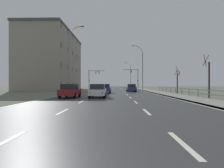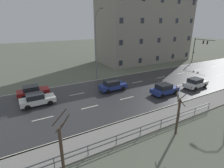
{
  "view_description": "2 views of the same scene",
  "coord_description": "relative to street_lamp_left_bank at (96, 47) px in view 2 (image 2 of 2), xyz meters",
  "views": [
    {
      "loc": [
        0.6,
        -2.72,
        1.56
      ],
      "look_at": [
        -0.69,
        69.62,
        1.6
      ],
      "focal_mm": 29.28,
      "sensor_mm": 36.0,
      "label": 1
    },
    {
      "loc": [
        20.09,
        16.59,
        9.72
      ],
      "look_at": [
        0.0,
        28.02,
        1.5
      ],
      "focal_mm": 27.92,
      "sensor_mm": 36.0,
      "label": 2
    }
  ],
  "objects": [
    {
      "name": "ground_plane",
      "position": [
        7.42,
        18.87,
        -5.8
      ],
      "size": [
        160.0,
        160.0,
        0.12
      ],
      "color": "#5B6051"
    },
    {
      "name": "guardrail",
      "position": [
        17.27,
        -8.82,
        -5.03
      ],
      "size": [
        0.07,
        30.21,
        1.0
      ],
      "color": "#515459",
      "rests_on": "ground"
    },
    {
      "name": "street_lamp_left_bank",
      "position": [
        0.0,
        0.0,
        0.0
      ],
      "size": [
        2.81,
        0.24,
        11.79
      ],
      "color": "slate",
      "rests_on": "ground"
    },
    {
      "name": "traffic_signal_left",
      "position": [
        0.76,
        26.82,
        -1.55
      ],
      "size": [
        5.1,
        0.36,
        6.1
      ],
      "color": "#38383A",
      "rests_on": "ground"
    },
    {
      "name": "car_mid_centre",
      "position": [
        11.73,
        11.39,
        -4.93
      ],
      "size": [
        1.99,
        4.18,
        1.57
      ],
      "rotation": [
        0.0,
        0.0,
        0.05
      ],
      "color": "silver",
      "rests_on": "ground"
    },
    {
      "name": "car_near_left",
      "position": [
        11.27,
        5.24,
        -4.93
      ],
      "size": [
        1.89,
        4.13,
        1.57
      ],
      "rotation": [
        0.0,
        0.0,
        0.02
      ],
      "color": "navy",
      "rests_on": "ground"
    },
    {
      "name": "car_near_right",
      "position": [
        6.02,
        -10.91,
        -4.93
      ],
      "size": [
        1.86,
        4.11,
        1.57
      ],
      "rotation": [
        0.0,
        0.0,
        0.01
      ],
      "color": "silver",
      "rests_on": "ground"
    },
    {
      "name": "car_far_left",
      "position": [
        6.29,
        -0.37,
        -4.93
      ],
      "size": [
        1.88,
        4.12,
        1.57
      ],
      "rotation": [
        0.0,
        0.0,
        -0.01
      ],
      "color": "navy",
      "rests_on": "ground"
    },
    {
      "name": "car_far_right",
      "position": [
        2.85,
        -11.05,
        -4.93
      ],
      "size": [
        1.88,
        4.12,
        1.57
      ],
      "rotation": [
        0.0,
        0.0,
        -0.01
      ],
      "color": "maroon",
      "rests_on": "ground"
    },
    {
      "name": "brick_building",
      "position": [
        -9.05,
        17.96,
        2.0
      ],
      "size": [
        11.0,
        24.11,
        15.46
      ],
      "color": "gray",
      "rests_on": "ground"
    },
    {
      "name": "bare_tree_near",
      "position": [
        18.65,
        -10.96,
        -3.47
      ],
      "size": [
        0.9,
        0.93,
        5.03
      ],
      "color": "#423328",
      "rests_on": "ground"
    },
    {
      "name": "bare_tree_mid",
      "position": [
        18.57,
        -0.71,
        -3.75
      ],
      "size": [
        0.89,
        0.91,
        4.69
      ],
      "color": "#423328",
      "rests_on": "ground"
    }
  ]
}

